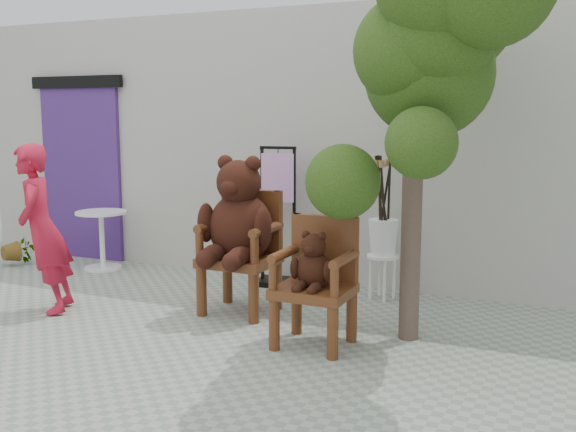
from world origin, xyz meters
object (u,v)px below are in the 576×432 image
(chair_small, at_px, (316,273))
(tree, at_px, (442,24))
(stool_bucket, at_px, (383,236))
(person, at_px, (42,229))
(chair_big, at_px, (240,226))
(display_stand, at_px, (278,232))
(cafe_table, at_px, (102,233))

(chair_small, distance_m, tree, 2.14)
(stool_bucket, relative_size, tree, 0.43)
(person, height_order, stool_bucket, person)
(chair_big, xyz_separation_m, tree, (1.86, -0.21, 1.70))
(person, relative_size, stool_bucket, 1.09)
(person, bearing_deg, tree, 67.90)
(chair_small, bearing_deg, person, -175.33)
(display_stand, xyz_separation_m, tree, (1.97, -1.28, 1.94))
(chair_small, xyz_separation_m, cafe_table, (-3.34, 1.42, -0.15))
(stool_bucket, bearing_deg, person, -147.86)
(stool_bucket, bearing_deg, chair_small, -93.98)
(display_stand, bearing_deg, stool_bucket, -11.74)
(chair_small, height_order, display_stand, display_stand)
(chair_big, bearing_deg, display_stand, 95.62)
(cafe_table, distance_m, stool_bucket, 3.46)
(chair_big, distance_m, stool_bucket, 1.49)
(person, relative_size, tree, 0.47)
(cafe_table, bearing_deg, tree, -14.55)
(chair_small, relative_size, person, 0.65)
(chair_big, bearing_deg, cafe_table, 159.44)
(cafe_table, relative_size, stool_bucket, 0.48)
(chair_small, bearing_deg, display_stand, 124.28)
(chair_big, xyz_separation_m, stool_bucket, (1.09, 0.99, -0.18))
(chair_big, relative_size, cafe_table, 2.10)
(chair_small, relative_size, stool_bucket, 0.71)
(chair_small, height_order, tree, tree)
(display_stand, height_order, stool_bucket, display_stand)
(display_stand, relative_size, tree, 0.45)
(person, xyz_separation_m, stool_bucket, (2.77, 1.74, -0.15))
(chair_big, height_order, chair_small, chair_big)
(tree, bearing_deg, stool_bucket, 122.72)
(stool_bucket, bearing_deg, tree, -57.28)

